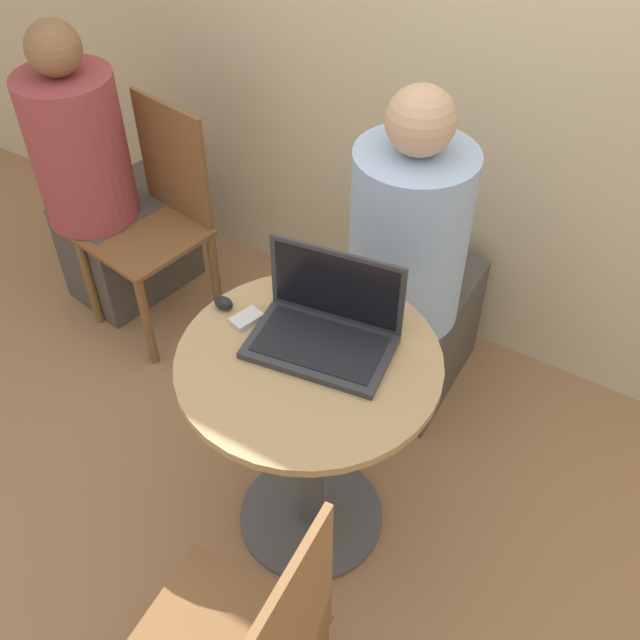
# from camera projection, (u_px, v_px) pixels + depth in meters

# --- Properties ---
(ground_plane) EXTENTS (12.00, 12.00, 0.00)m
(ground_plane) POSITION_uv_depth(u_px,v_px,m) (311.00, 516.00, 2.48)
(ground_plane) COLOR #9E704C
(back_wall) EXTENTS (7.00, 0.05, 2.60)m
(back_wall) POSITION_uv_depth(u_px,v_px,m) (500.00, 11.00, 2.26)
(back_wall) COLOR beige
(back_wall) RESTS_ON ground_plane
(round_table) EXTENTS (0.71, 0.71, 0.76)m
(round_table) POSITION_uv_depth(u_px,v_px,m) (310.00, 417.00, 2.12)
(round_table) COLOR #4C4C51
(round_table) RESTS_ON ground_plane
(laptop) EXTENTS (0.41, 0.29, 0.25)m
(laptop) POSITION_uv_depth(u_px,v_px,m) (325.00, 326.00, 1.97)
(laptop) COLOR #2D2D33
(laptop) RESTS_ON round_table
(cell_phone) EXTENTS (0.07, 0.10, 0.02)m
(cell_phone) POSITION_uv_depth(u_px,v_px,m) (246.00, 319.00, 2.05)
(cell_phone) COLOR silver
(cell_phone) RESTS_ON round_table
(computer_mouse) EXTENTS (0.06, 0.04, 0.04)m
(computer_mouse) POSITION_uv_depth(u_px,v_px,m) (224.00, 303.00, 2.08)
(computer_mouse) COLOR black
(computer_mouse) RESTS_ON round_table
(person_seated) EXTENTS (0.37, 0.58, 1.26)m
(person_seated) POSITION_uv_depth(u_px,v_px,m) (411.00, 283.00, 2.54)
(person_seated) COLOR #4C4742
(person_seated) RESTS_ON ground_plane
(chair_background) EXTENTS (0.46, 0.46, 0.91)m
(chair_background) POSITION_uv_depth(u_px,v_px,m) (157.00, 220.00, 2.89)
(chair_background) COLOR brown
(chair_background) RESTS_ON ground_plane
(person_background) EXTENTS (0.41, 0.57, 1.21)m
(person_background) POSITION_uv_depth(u_px,v_px,m) (105.00, 194.00, 2.95)
(person_background) COLOR #4C4742
(person_background) RESTS_ON ground_plane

